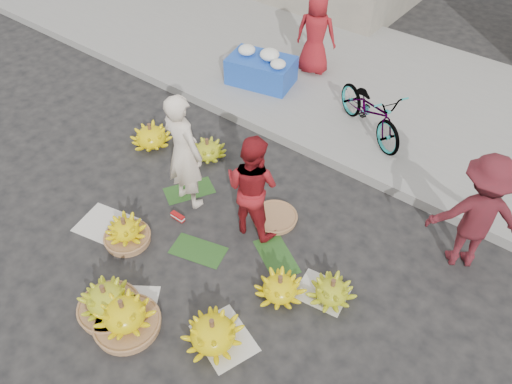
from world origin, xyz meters
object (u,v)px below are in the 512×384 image
Objects in this scene: banana_bunch_4 at (280,287)px; flower_table at (262,69)px; bicycle at (371,110)px; banana_bunch_0 at (126,232)px; vendor_cream at (183,152)px.

flower_table is at bearing 129.81° from banana_bunch_4.
bicycle reaches higher than banana_bunch_4.
banana_bunch_0 is 0.96× the size of banana_bunch_4.
banana_bunch_0 reaches higher than banana_bunch_4.
bicycle is at bearing -16.70° from flower_table.
vendor_cream reaches higher than bicycle.
banana_bunch_0 is 0.46× the size of flower_table.
banana_bunch_4 is 0.37× the size of bicycle.
banana_bunch_4 is 2.01m from vendor_cream.
flower_table is 0.77× the size of bicycle.
flower_table is 2.11m from bicycle.
banana_bunch_0 is 3.83m from bicycle.
banana_bunch_0 is at bearing -90.55° from flower_table.
flower_table is at bearing 115.59° from bicycle.
bicycle is (-0.61, 3.09, 0.38)m from banana_bunch_4.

